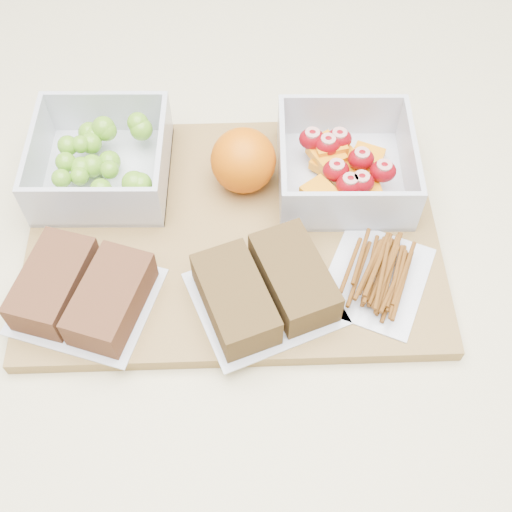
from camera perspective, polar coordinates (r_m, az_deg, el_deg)
The scene contains 9 objects.
ground at distance 1.50m, azimuth -0.20°, elevation -19.41°, with size 4.00×4.00×0.00m, color gray.
counter at distance 1.07m, azimuth -0.27°, elevation -13.52°, with size 1.20×0.90×0.90m, color beige.
cutting_board at distance 0.67m, azimuth -2.03°, elevation 2.21°, with size 0.42×0.30×0.02m, color olive.
grape_container at distance 0.71m, azimuth -13.46°, elevation 8.36°, with size 0.14×0.14×0.06m.
fruit_container at distance 0.69m, azimuth 7.85°, elevation 7.91°, with size 0.14×0.14×0.06m.
orange at distance 0.68m, azimuth -1.13°, elevation 8.48°, with size 0.07×0.07×0.07m, color #E56505.
sandwich_bag_left at distance 0.62m, azimuth -15.17°, elevation -3.08°, with size 0.15×0.14×0.04m.
sandwich_bag_center at distance 0.60m, azimuth 0.80°, elevation -2.93°, with size 0.16×0.16×0.04m.
pretzel_bag at distance 0.63m, azimuth 10.77°, elevation -1.46°, with size 0.13×0.14×0.03m.
Camera 1 is at (0.00, -0.36, 1.45)m, focal length 45.00 mm.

